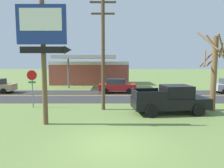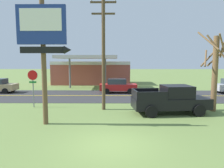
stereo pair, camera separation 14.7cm
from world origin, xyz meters
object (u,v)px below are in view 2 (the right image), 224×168
at_px(bare_tree, 215,70).
at_px(gas_station, 92,72).
at_px(car_red_mid_lane, 118,86).
at_px(utility_pole, 103,50).
at_px(motel_sign, 43,40).
at_px(pickup_black_parked_on_lawn, 171,100).
at_px(stop_sign, 33,82).

bearing_deg(bare_tree, gas_station, 120.17).
bearing_deg(car_red_mid_lane, bare_tree, -51.72).
height_order(utility_pole, gas_station, utility_pole).
bearing_deg(car_red_mid_lane, gas_station, 111.91).
bearing_deg(utility_pole, gas_station, 98.79).
distance_m(motel_sign, car_red_mid_lane, 13.46).
xyz_separation_m(utility_pole, pickup_black_parked_on_lawn, (4.75, -1.14, -3.50)).
relative_size(stop_sign, pickup_black_parked_on_lawn, 0.55).
xyz_separation_m(bare_tree, car_red_mid_lane, (-6.82, 8.64, -2.17)).
relative_size(bare_tree, gas_station, 0.48).
relative_size(bare_tree, car_red_mid_lane, 1.37).
xyz_separation_m(motel_sign, bare_tree, (11.15, 3.46, -1.81)).
height_order(utility_pole, bare_tree, utility_pole).
height_order(motel_sign, gas_station, motel_sign).
relative_size(bare_tree, pickup_black_parked_on_lawn, 1.07).
bearing_deg(bare_tree, stop_sign, 175.40).
xyz_separation_m(stop_sign, utility_pole, (5.59, -0.72, 2.44)).
height_order(bare_tree, pickup_black_parked_on_lawn, bare_tree).
distance_m(stop_sign, bare_tree, 13.70).
distance_m(stop_sign, car_red_mid_lane, 10.23).
bearing_deg(gas_station, stop_sign, -98.93).
xyz_separation_m(motel_sign, utility_pole, (3.12, 3.84, -0.34)).
height_order(gas_station, pickup_black_parked_on_lawn, gas_station).
distance_m(stop_sign, utility_pole, 6.14).
height_order(motel_sign, utility_pole, utility_pole).
xyz_separation_m(bare_tree, pickup_black_parked_on_lawn, (-3.28, -0.77, -2.04)).
relative_size(utility_pole, bare_tree, 1.45).
bearing_deg(bare_tree, motel_sign, -162.75).
distance_m(bare_tree, pickup_black_parked_on_lawn, 3.93).
xyz_separation_m(gas_station, car_red_mid_lane, (4.04, -10.04, -1.11)).
bearing_deg(gas_station, car_red_mid_lane, -68.09).
bearing_deg(car_red_mid_lane, utility_pole, -98.31).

